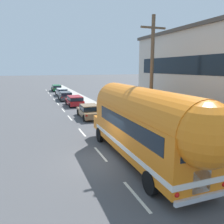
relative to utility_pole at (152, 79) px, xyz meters
name	(u,v)px	position (x,y,z in m)	size (l,w,h in m)	color
ground_plane	(106,160)	(-4.02, -2.11, -4.42)	(300.00, 300.00, 0.00)	#4C4C4F
lane_markings	(91,114)	(-1.47, 10.47, -4.42)	(3.75, 80.00, 0.01)	silver
sidewalk_slab	(116,117)	(0.55, 7.89, -4.35)	(1.90, 90.00, 0.15)	#ADA89E
utility_pole	(152,79)	(0.00, 0.00, 0.00)	(1.80, 0.24, 8.50)	brown
painted_bus	(146,123)	(-2.22, -3.37, -2.12)	(2.67, 11.66, 4.12)	orange
car_lead	(89,111)	(-2.05, 8.94, -3.69)	(2.03, 4.49, 1.37)	olive
car_second	(75,100)	(-2.04, 16.77, -3.64)	(2.00, 4.33, 1.37)	#A5191E
car_third	(65,95)	(-2.39, 22.77, -3.63)	(1.95, 4.35, 1.37)	#474C51
car_fourth	(62,91)	(-2.07, 28.93, -3.64)	(1.92, 4.60, 1.37)	white
car_fifth	(56,87)	(-1.98, 37.82, -3.63)	(2.04, 4.71, 1.37)	#196633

